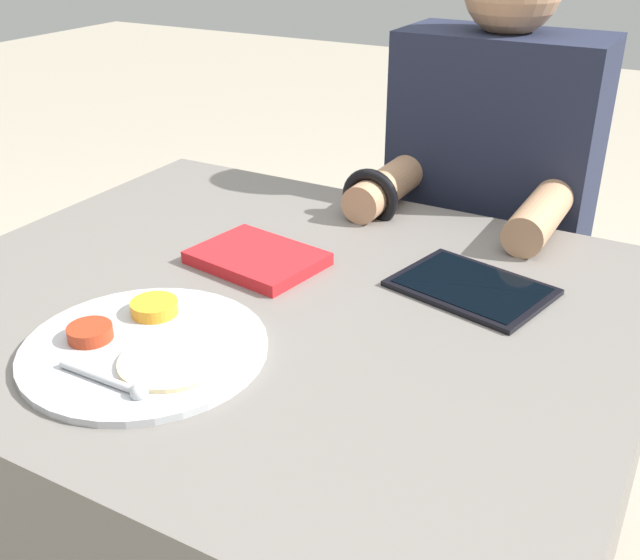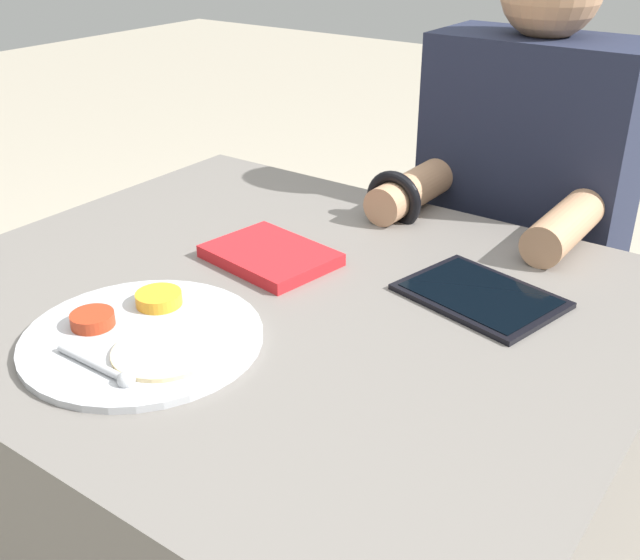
% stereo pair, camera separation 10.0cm
% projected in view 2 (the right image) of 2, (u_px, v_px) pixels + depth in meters
% --- Properties ---
extents(dining_table, '(1.05, 0.89, 0.75)m').
position_uv_depth(dining_table, '(284.00, 485.00, 1.28)').
color(dining_table, slate).
rests_on(dining_table, ground_plane).
extents(thali_tray, '(0.32, 0.32, 0.03)m').
position_uv_depth(thali_tray, '(142.00, 336.00, 0.98)').
color(thali_tray, '#B7BABF').
rests_on(thali_tray, dining_table).
extents(red_notebook, '(0.21, 0.17, 0.02)m').
position_uv_depth(red_notebook, '(270.00, 256.00, 1.19)').
color(red_notebook, silver).
rests_on(red_notebook, dining_table).
extents(tablet_device, '(0.25, 0.20, 0.01)m').
position_uv_depth(tablet_device, '(480.00, 296.00, 1.08)').
color(tablet_device, black).
rests_on(tablet_device, dining_table).
extents(person_diner, '(0.39, 0.42, 1.22)m').
position_uv_depth(person_diner, '(513.00, 275.00, 1.55)').
color(person_diner, black).
rests_on(person_diner, ground_plane).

